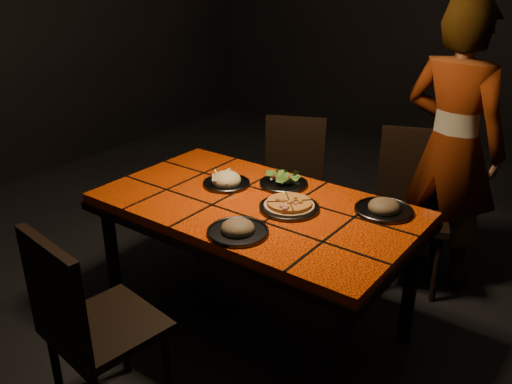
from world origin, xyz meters
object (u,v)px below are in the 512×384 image
Objects in this scene: dining_table at (255,217)px; diner at (452,147)px; plate_pizza at (289,206)px; plate_pasta at (226,181)px; chair_far_left at (292,176)px; chair_near at (85,320)px; chair_far_right at (412,197)px.

diner is (0.61, 1.12, 0.19)m from dining_table.
plate_pasta is at bearing 173.31° from plate_pizza.
plate_pizza is (0.53, -0.86, 0.25)m from chair_far_left.
chair_near is 1.87m from chair_far_left.
dining_table is at bearing 71.06° from diner.
chair_far_left is 1.05m from diner.
chair_far_left is at bearing 111.38° from dining_table.
diner is at bearing 17.98° from chair_far_right.
plate_pasta is at bearing 59.28° from diner.
dining_table is at bearing -167.60° from plate_pizza.
plate_pizza is (-0.43, -1.08, -0.10)m from diner.
plate_pasta is (-0.26, 0.09, 0.10)m from dining_table.
chair_near is 2.67× the size of plate_pizza.
dining_table is at bearing -19.12° from plate_pasta.
dining_table is 1.79× the size of chair_far_left.
plate_pasta is at bearing -151.13° from chair_far_right.
diner is (0.15, 0.13, 0.32)m from chair_far_right.
chair_far_left is 3.52× the size of plate_pasta.
plate_pasta is at bearing 160.88° from dining_table.
chair_far_left is 1.04m from plate_pizza.
plate_pasta is (0.09, -0.81, 0.25)m from chair_far_left.
chair_near reaches higher than chair_far_left.
plate_pizza is at bearing 77.90° from diner.
chair_far_left is 0.52× the size of diner.
dining_table is 1.70× the size of chair_far_right.
chair_far_left is at bearing 22.56° from diner.
chair_far_left is 0.85m from plate_pasta.
chair_far_right is (0.46, 0.98, -0.13)m from dining_table.
chair_far_left reaches higher than plate_pasta.
chair_near is at bearing -83.81° from plate_pasta.
dining_table is 4.58× the size of plate_pizza.
chair_near is 2.04m from chair_far_right.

